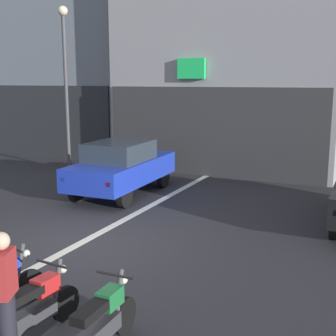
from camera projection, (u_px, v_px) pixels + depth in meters
ground_plane at (79, 244)px, 9.62m from camera, size 120.00×120.00×0.00m
lane_centre_line at (188, 186)px, 14.94m from camera, size 0.20×18.00×0.01m
car_blue_crossing_near at (122, 166)px, 13.63m from camera, size 1.92×4.17×1.64m
car_grey_down_street at (268, 137)px, 20.51m from camera, size 2.21×4.27×1.64m
street_lamp at (65, 71)px, 16.79m from camera, size 0.36×0.36×6.09m
motorcycle_red_row_centre at (36, 308)px, 6.02m from camera, size 0.55×1.67×0.98m
motorcycle_green_row_right_mid at (102, 322)px, 5.65m from camera, size 0.55×1.67×0.98m
person_by_motorcycles at (5, 296)px, 5.49m from camera, size 0.34×0.42×1.67m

